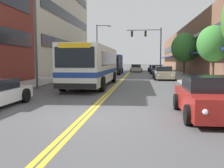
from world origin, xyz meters
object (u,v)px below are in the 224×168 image
(car_slate_blue_parked_right_end, at_px, (157,70))
(box_truck, at_px, (113,64))
(street_tree_right_mid, at_px, (214,44))
(city_bus, at_px, (94,64))
(car_champagne_moving_lead, at_px, (136,68))
(car_black_moving_second, at_px, (137,68))
(street_lamp_left_far, at_px, (99,44))
(car_charcoal_parked_right_far, at_px, (153,68))
(traffic_signal_mast, at_px, (150,41))
(street_lamp_left_near, at_px, (41,26))
(car_silver_parked_left_near, at_px, (96,71))
(car_red_parked_right_foreground, at_px, (209,98))
(car_beige_parked_right_mid, at_px, (164,73))
(street_tree_right_far, at_px, (185,48))

(car_slate_blue_parked_right_end, height_order, box_truck, box_truck)
(car_slate_blue_parked_right_end, relative_size, street_tree_right_mid, 1.00)
(city_bus, distance_m, box_truck, 18.38)
(car_champagne_moving_lead, xyz_separation_m, car_black_moving_second, (-0.03, 6.30, -0.05))
(street_lamp_left_far, bearing_deg, car_champagne_moving_lead, 34.23)
(car_charcoal_parked_right_far, distance_m, car_black_moving_second, 5.20)
(traffic_signal_mast, bearing_deg, street_lamp_left_near, -108.26)
(street_lamp_left_far, bearing_deg, traffic_signal_mast, 5.27)
(car_silver_parked_left_near, height_order, street_lamp_left_near, street_lamp_left_near)
(box_truck, bearing_deg, car_red_parked_right_foreground, -77.21)
(car_beige_parked_right_mid, height_order, car_champagne_moving_lead, car_beige_parked_right_mid)
(city_bus, relative_size, street_lamp_left_far, 1.46)
(car_red_parked_right_foreground, distance_m, street_lamp_left_far, 33.73)
(car_beige_parked_right_mid, height_order, car_charcoal_parked_right_far, car_beige_parked_right_mid)
(car_champagne_moving_lead, height_order, street_lamp_left_far, street_lamp_left_far)
(car_silver_parked_left_near, bearing_deg, street_tree_right_far, -3.67)
(city_bus, height_order, car_beige_parked_right_mid, city_bus)
(street_tree_right_far, bearing_deg, street_lamp_left_near, -125.87)
(car_red_parked_right_foreground, distance_m, car_beige_parked_right_mid, 18.15)
(car_red_parked_right_foreground, bearing_deg, street_lamp_left_near, 140.40)
(car_champagne_moving_lead, height_order, street_tree_right_mid, street_tree_right_mid)
(car_beige_parked_right_mid, height_order, street_lamp_left_near, street_lamp_left_near)
(car_charcoal_parked_right_far, relative_size, street_tree_right_far, 0.79)
(car_beige_parked_right_mid, relative_size, car_champagne_moving_lead, 1.10)
(car_charcoal_parked_right_far, height_order, street_tree_right_far, street_tree_right_far)
(box_truck, height_order, street_tree_right_far, street_tree_right_far)
(box_truck, distance_m, street_tree_right_mid, 19.68)
(car_beige_parked_right_mid, relative_size, street_lamp_left_near, 0.67)
(city_bus, relative_size, car_red_parked_right_foreground, 2.75)
(car_black_moving_second, height_order, box_truck, box_truck)
(car_red_parked_right_foreground, bearing_deg, car_slate_blue_parked_right_end, 89.86)
(traffic_signal_mast, xyz_separation_m, street_tree_right_far, (4.31, -7.76, -1.50))
(street_lamp_left_far, bearing_deg, city_bus, -81.67)
(car_beige_parked_right_mid, height_order, box_truck, box_truck)
(car_beige_parked_right_mid, bearing_deg, street_tree_right_mid, -59.51)
(car_red_parked_right_foreground, distance_m, traffic_signal_mast, 33.26)
(car_slate_blue_parked_right_end, relative_size, car_champagne_moving_lead, 1.06)
(car_silver_parked_left_near, xyz_separation_m, traffic_signal_mast, (7.75, 6.99, 4.65))
(city_bus, height_order, street_lamp_left_near, street_lamp_left_near)
(traffic_signal_mast, distance_m, street_tree_right_mid, 21.20)
(car_charcoal_parked_right_far, xyz_separation_m, car_champagne_moving_lead, (-3.19, -2.22, 0.05))
(car_beige_parked_right_mid, relative_size, street_tree_right_far, 0.88)
(car_charcoal_parked_right_far, xyz_separation_m, traffic_signal_mast, (-0.92, -5.59, 4.65))
(city_bus, bearing_deg, car_red_parked_right_foreground, -59.98)
(car_beige_parked_right_mid, bearing_deg, street_tree_right_far, 64.73)
(car_slate_blue_parked_right_end, bearing_deg, street_lamp_left_near, -112.34)
(car_charcoal_parked_right_far, distance_m, box_truck, 11.53)
(car_charcoal_parked_right_far, bearing_deg, city_bus, -102.43)
(street_lamp_left_far, distance_m, street_tree_right_far, 14.50)
(city_bus, height_order, car_champagne_moving_lead, city_bus)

